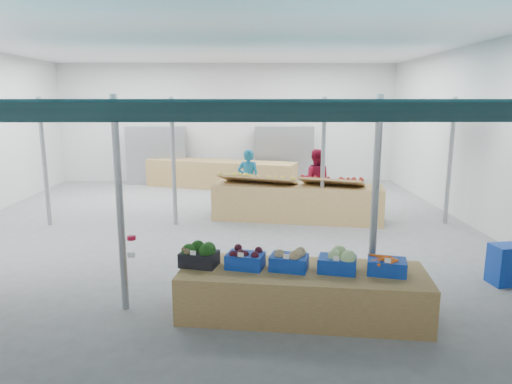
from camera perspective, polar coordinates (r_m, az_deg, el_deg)
The scene contains 22 objects.
floor at distance 10.53m, azimuth -5.03°, elevation -4.73°, with size 13.00×13.00×0.00m, color slate.
hall at distance 11.56m, azimuth -4.75°, elevation 10.01°, with size 13.00×13.00×13.00m.
pole_grid at distance 8.41m, azimuth -0.99°, elevation 3.85°, with size 10.00×4.60×3.00m.
awnings at distance 8.34m, azimuth -1.01°, elevation 10.46°, with size 9.50×7.08×0.30m.
back_shelving_left at distance 16.53m, azimuth -12.29°, elevation 4.47°, with size 2.00×0.50×2.00m, color #B23F33.
back_shelving_right at distance 16.25m, azimuth 3.51°, elevation 4.60°, with size 2.00×0.50×2.00m, color #B23F33.
veg_counter at distance 6.45m, azimuth 5.78°, elevation -12.36°, with size 3.33×1.11×0.65m, color olive.
fruit_counter at distance 11.30m, azimuth 5.14°, elevation -1.30°, with size 4.12×0.98×0.88m, color olive.
far_counter at distance 15.44m, azimuth -4.47°, elevation 2.21°, with size 5.12×1.02×0.92m, color olive.
crate_stack at distance 8.46m, azimuth 28.96°, elevation -7.93°, with size 0.54×0.38×0.65m, color #0F36A4.
vendor_left at distance 12.25m, azimuth -0.95°, elevation 1.55°, with size 0.60×0.39×1.65m, color #176895.
vendor_right at distance 12.37m, azimuth 7.41°, elevation 1.56°, with size 0.80×0.62×1.65m, color maroon.
crate_broccoli at distance 6.45m, azimuth -7.12°, elevation -7.79°, with size 0.57×0.47×0.35m.
crate_beets at distance 6.34m, azimuth -1.35°, elevation -8.29°, with size 0.57×0.47×0.29m.
crate_celeriac at distance 6.28m, azimuth 4.16°, elevation -8.40°, with size 0.57×0.47×0.31m.
crate_cabbage at distance 6.28m, azimuth 10.14°, elevation -8.40°, with size 0.57×0.47×0.35m.
crate_carrots at distance 6.37m, azimuth 16.02°, elevation -8.84°, with size 0.57×0.47×0.29m.
sparrow at distance 6.35m, azimuth -8.70°, elevation -7.29°, with size 0.12×0.09×0.11m.
pole_ribbon at distance 6.38m, azimuth -15.31°, elevation -5.76°, with size 0.12×0.12×0.28m.
apple_heap_yellow at distance 11.21m, azimuth 0.15°, elevation 1.80°, with size 2.02×1.34×0.27m.
apple_heap_red at distance 11.06m, azimuth 9.46°, elevation 1.51°, with size 1.65×1.20×0.27m.
pineapple at distance 11.10m, azimuth 14.78°, elevation 1.40°, with size 0.14×0.14×0.39m.
Camera 1 is at (0.77, -10.09, 2.91)m, focal length 32.00 mm.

